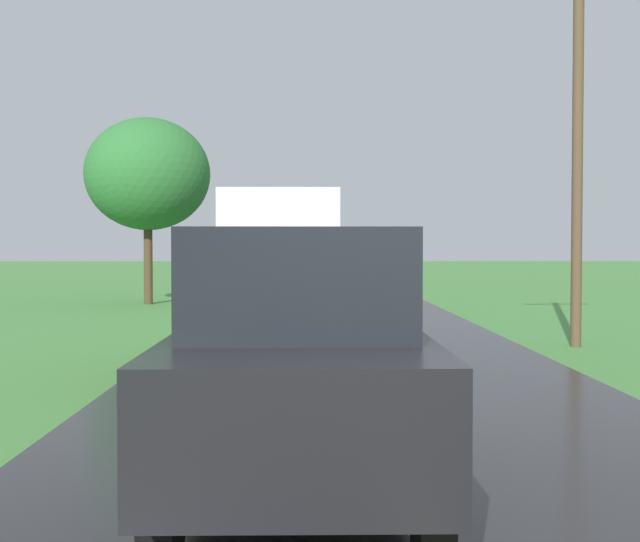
{
  "coord_description": "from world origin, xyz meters",
  "views": [
    {
      "loc": [
        -0.7,
        -3.54,
        1.88
      ],
      "look_at": [
        -0.45,
        12.6,
        1.4
      ],
      "focal_mm": 46.87,
      "sensor_mm": 36.0,
      "label": 1
    }
  ],
  "objects": [
    {
      "name": "utility_pole_roadside",
      "position": [
        4.33,
        11.93,
        4.09
      ],
      "size": [
        2.12,
        0.2,
        7.56
      ],
      "color": "brown",
      "rests_on": "ground"
    },
    {
      "name": "banana_truck_near",
      "position": [
        -1.17,
        10.47,
        1.47
      ],
      "size": [
        2.38,
        5.82,
        2.8
      ],
      "color": "#2D2D30",
      "rests_on": "road_surface"
    },
    {
      "name": "following_car",
      "position": [
        -0.76,
        2.42,
        1.07
      ],
      "size": [
        1.74,
        4.1,
        1.92
      ],
      "color": "black",
      "rests_on": "road_surface"
    },
    {
      "name": "roadside_tree_near_left",
      "position": [
        -5.84,
        23.53,
        4.2
      ],
      "size": [
        4.02,
        4.02,
        6.02
      ],
      "color": "#4C3823",
      "rests_on": "ground"
    }
  ]
}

